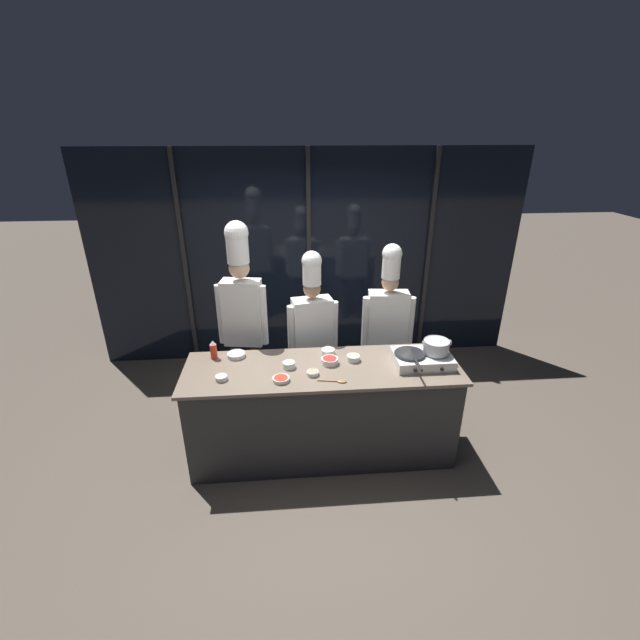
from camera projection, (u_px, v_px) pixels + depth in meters
The scene contains 19 objects.
ground_plane at pixel (322, 449), 4.20m from camera, with size 24.00×24.00×0.00m, color brown.
window_wall_back at pixel (309, 260), 5.45m from camera, with size 5.43×0.09×2.70m.
demo_counter at pixel (322, 410), 4.01m from camera, with size 2.47×0.76×0.93m.
portable_stove at pixel (422, 359), 3.85m from camera, with size 0.51×0.39×0.11m.
frying_pan at pixel (410, 352), 3.81m from camera, with size 0.28×0.49×0.04m.
stock_pot at pixel (436, 346), 3.81m from camera, with size 0.26×0.23×0.12m.
squeeze_bottle_chili at pixel (213, 350), 3.93m from camera, with size 0.06×0.06×0.18m.
prep_bowl_bell_pepper at pixel (330, 360), 3.86m from camera, with size 0.15×0.15×0.06m.
prep_bowl_mushrooms at pixel (313, 373), 3.68m from camera, with size 0.11×0.11×0.04m.
prep_bowl_garlic at pixel (328, 351), 4.02m from camera, with size 0.13×0.13×0.06m.
prep_bowl_chili_flakes at pixel (281, 379), 3.60m from camera, with size 0.15×0.15×0.04m.
prep_bowl_rice at pixel (289, 364), 3.79m from camera, with size 0.11×0.11×0.06m.
prep_bowl_ginger at pixel (353, 358), 3.91m from camera, with size 0.12×0.12×0.06m.
prep_bowl_bean_sprouts at pixel (221, 378), 3.61m from camera, with size 0.10×0.10×0.04m.
prep_bowl_noodles at pixel (236, 355), 3.98m from camera, with size 0.17×0.17×0.04m.
serving_spoon_slotted at pixel (338, 381), 3.59m from camera, with size 0.25×0.08×0.02m.
chef_head at pixel (242, 305), 4.28m from camera, with size 0.51×0.26×2.11m.
chef_sous at pixel (312, 325), 4.39m from camera, with size 0.52×0.28×1.81m.
chef_line at pixel (388, 318), 4.52m from camera, with size 0.55×0.25×1.84m.
Camera 1 is at (-0.29, -3.29, 2.89)m, focal length 24.00 mm.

